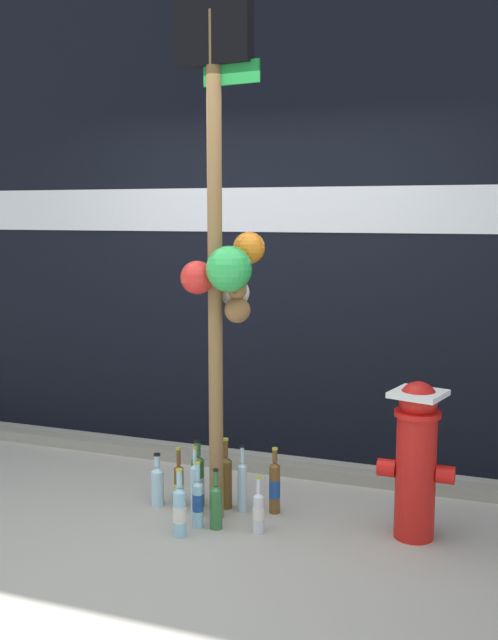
% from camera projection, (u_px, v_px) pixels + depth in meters
% --- Properties ---
extents(ground_plane, '(14.00, 14.00, 0.00)m').
position_uv_depth(ground_plane, '(174.00, 546.00, 3.87)').
color(ground_plane, '#ADA899').
extents(building_wall, '(10.00, 0.21, 4.00)m').
position_uv_depth(building_wall, '(274.00, 180.00, 5.18)').
color(building_wall, black).
rests_on(building_wall, ground_plane).
extents(curb_strip, '(8.00, 0.12, 0.08)m').
position_uv_depth(curb_strip, '(251.00, 464.00, 5.02)').
color(curb_strip, gray).
rests_on(curb_strip, ground_plane).
extents(memorial_post, '(0.49, 0.45, 2.91)m').
position_uv_depth(memorial_post, '(223.00, 231.00, 3.97)').
color(memorial_post, olive).
rests_on(memorial_post, ground_plane).
extents(fire_hydrant, '(0.41, 0.32, 0.87)m').
position_uv_depth(fire_hydrant, '(416.00, 457.00, 3.91)').
color(fire_hydrant, red).
rests_on(fire_hydrant, ground_plane).
extents(bottle_0, '(0.06, 0.06, 0.33)m').
position_uv_depth(bottle_0, '(259.00, 511.00, 4.02)').
color(bottle_0, silver).
rests_on(bottle_0, ground_plane).
extents(bottle_1, '(0.08, 0.08, 0.41)m').
position_uv_depth(bottle_1, '(198.00, 480.00, 4.38)').
color(bottle_1, '#337038').
rests_on(bottle_1, ground_plane).
extents(bottle_2, '(0.08, 0.08, 0.33)m').
position_uv_depth(bottle_2, '(158.00, 484.00, 4.39)').
color(bottle_2, '#B2DBEA').
rests_on(bottle_2, ground_plane).
extents(bottle_3, '(0.06, 0.06, 0.41)m').
position_uv_depth(bottle_3, '(195.00, 487.00, 4.26)').
color(bottle_3, '#B2DBEA').
rests_on(bottle_3, ground_plane).
extents(bottle_4, '(0.07, 0.07, 0.35)m').
position_uv_depth(bottle_4, '(216.00, 505.00, 4.07)').
color(bottle_4, '#337038').
rests_on(bottle_4, ground_plane).
extents(bottle_5, '(0.06, 0.06, 0.41)m').
position_uv_depth(bottle_5, '(242.00, 485.00, 4.30)').
color(bottle_5, '#B2DBEA').
rests_on(bottle_5, ground_plane).
extents(bottle_6, '(0.06, 0.06, 0.37)m').
position_uv_depth(bottle_6, '(179.00, 485.00, 4.39)').
color(bottle_6, brown).
rests_on(bottle_6, ground_plane).
extents(bottle_7, '(0.08, 0.08, 0.43)m').
position_uv_depth(bottle_7, '(226.00, 480.00, 4.35)').
color(bottle_7, brown).
rests_on(bottle_7, ground_plane).
extents(bottle_8, '(0.07, 0.07, 0.39)m').
position_uv_depth(bottle_8, '(180.00, 510.00, 3.97)').
color(bottle_8, '#93CCE0').
rests_on(bottle_8, ground_plane).
extents(bottle_9, '(0.07, 0.07, 0.40)m').
position_uv_depth(bottle_9, '(275.00, 486.00, 4.28)').
color(bottle_9, brown).
rests_on(bottle_9, ground_plane).
extents(bottle_10, '(0.06, 0.06, 0.38)m').
position_uv_depth(bottle_10, '(198.00, 502.00, 4.08)').
color(bottle_10, '#93CCE0').
rests_on(bottle_10, ground_plane).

